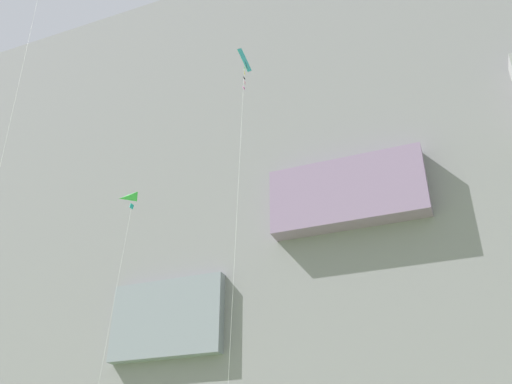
# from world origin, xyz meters

# --- Properties ---
(cliff_face) EXTENTS (180.00, 27.94, 65.26)m
(cliff_face) POSITION_xyz_m (0.02, 65.34, 32.61)
(cliff_face) COLOR gray
(cliff_face) RESTS_ON ground
(kite_diamond_far_right) EXTENTS (1.23, 5.28, 30.93)m
(kite_diamond_far_right) POSITION_xyz_m (-2.86, 32.75, 28.88)
(kite_diamond_far_right) COLOR teal
(kite_diamond_far_right) RESTS_ON ground
(kite_banner_high_left) EXTENTS (3.89, 4.33, 31.04)m
(kite_banner_high_left) POSITION_xyz_m (-10.11, 22.43, 27.49)
(kite_banner_high_left) COLOR black
(kite_banner_high_left) RESTS_ON ground
(kite_delta_low_left) EXTENTS (2.39, 5.13, 20.53)m
(kite_delta_low_left) POSITION_xyz_m (-11.81, 34.35, 19.69)
(kite_delta_low_left) COLOR green
(kite_delta_low_left) RESTS_ON ground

